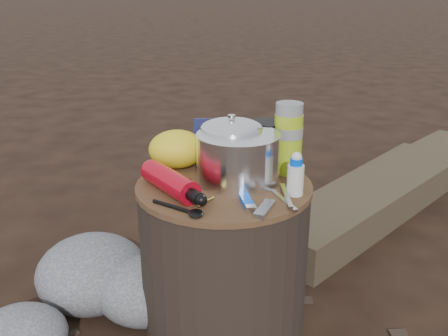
{
  "coord_description": "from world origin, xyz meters",
  "views": [
    {
      "loc": [
        -0.12,
        -1.25,
        0.95
      ],
      "look_at": [
        0.0,
        0.0,
        0.48
      ],
      "focal_mm": 40.31,
      "sensor_mm": 36.0,
      "label": 1
    }
  ],
  "objects": [
    {
      "name": "food_pouch",
      "position": [
        -0.02,
        0.2,
        0.5
      ],
      "size": [
        0.1,
        0.04,
        0.13
      ],
      "primitive_type": "cube",
      "rotation": [
        0.0,
        0.0,
        -0.13
      ],
      "color": "#121646",
      "rests_on": "stump"
    },
    {
      "name": "travel_mug",
      "position": [
        0.14,
        0.11,
        0.5
      ],
      "size": [
        0.09,
        0.09,
        0.14
      ],
      "primitive_type": "cylinder",
      "color": "black",
      "rests_on": "stump"
    },
    {
      "name": "thermos",
      "position": [
        0.19,
        0.07,
        0.53
      ],
      "size": [
        0.08,
        0.08,
        0.2
      ],
      "primitive_type": "cylinder",
      "color": "#90AF19",
      "rests_on": "stump"
    },
    {
      "name": "lighter",
      "position": [
        0.04,
        -0.14,
        0.44
      ],
      "size": [
        0.03,
        0.09,
        0.02
      ],
      "primitive_type": "cube",
      "rotation": [
        0.0,
        0.0,
        0.08
      ],
      "color": "#004AE9",
      "rests_on": "stump"
    },
    {
      "name": "stuff_sack",
      "position": [
        -0.12,
        0.14,
        0.49
      ],
      "size": [
        0.16,
        0.13,
        0.11
      ],
      "primitive_type": "ellipsoid",
      "color": "yellow",
      "rests_on": "stump"
    },
    {
      "name": "spork",
      "position": [
        -0.14,
        -0.15,
        0.44
      ],
      "size": [
        0.13,
        0.12,
        0.01
      ],
      "primitive_type": null,
      "rotation": [
        0.0,
        0.0,
        0.87
      ],
      "color": "black",
      "rests_on": "stump"
    },
    {
      "name": "fuel_bottle",
      "position": [
        -0.14,
        -0.05,
        0.47
      ],
      "size": [
        0.18,
        0.25,
        0.06
      ],
      "primitive_type": null,
      "rotation": [
        0.0,
        0.0,
        0.53
      ],
      "color": "red",
      "rests_on": "stump"
    },
    {
      "name": "log_main",
      "position": [
        0.85,
        0.77,
        0.07
      ],
      "size": [
        1.44,
        1.28,
        0.14
      ],
      "primitive_type": "cube",
      "rotation": [
        0.0,
        0.0,
        -0.87
      ],
      "color": "#3D3223",
      "rests_on": "ground"
    },
    {
      "name": "pot_grabber",
      "position": [
        0.13,
        -0.12,
        0.44
      ],
      "size": [
        0.05,
        0.15,
        0.01
      ],
      "primitive_type": null,
      "rotation": [
        0.0,
        0.0,
        0.1
      ],
      "color": "silver",
      "rests_on": "stump"
    },
    {
      "name": "ground",
      "position": [
        0.0,
        0.0,
        0.0
      ],
      "size": [
        60.0,
        60.0,
        0.0
      ],
      "primitive_type": "plane",
      "color": "black",
      "rests_on": "ground"
    },
    {
      "name": "log_small",
      "position": [
        0.76,
        0.81,
        0.05
      ],
      "size": [
        1.05,
        0.99,
        0.1
      ],
      "primitive_type": "cube",
      "rotation": [
        0.0,
        0.0,
        -0.83
      ],
      "color": "#3D3223",
      "rests_on": "ground"
    },
    {
      "name": "squeeze_bottle",
      "position": [
        0.17,
        -0.09,
        0.49
      ],
      "size": [
        0.04,
        0.04,
        0.1
      ],
      "primitive_type": "cylinder",
      "color": "silver",
      "rests_on": "stump"
    },
    {
      "name": "foil_windscreen",
      "position": [
        0.04,
        0.01,
        0.5
      ],
      "size": [
        0.22,
        0.22,
        0.14
      ],
      "primitive_type": "cylinder",
      "color": "white",
      "rests_on": "stump"
    },
    {
      "name": "camping_pot",
      "position": [
        0.03,
        0.06,
        0.52
      ],
      "size": [
        0.17,
        0.17,
        0.17
      ],
      "primitive_type": "cylinder",
      "color": "silver",
      "rests_on": "stump"
    },
    {
      "name": "stump",
      "position": [
        0.0,
        0.0,
        0.22
      ],
      "size": [
        0.47,
        0.47,
        0.44
      ],
      "primitive_type": "cylinder",
      "color": "black",
      "rests_on": "ground"
    },
    {
      "name": "multitool",
      "position": [
        0.08,
        -0.18,
        0.44
      ],
      "size": [
        0.07,
        0.1,
        0.01
      ],
      "primitive_type": "cube",
      "rotation": [
        0.0,
        0.0,
        -0.49
      ],
      "color": "silver",
      "rests_on": "stump"
    }
  ]
}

